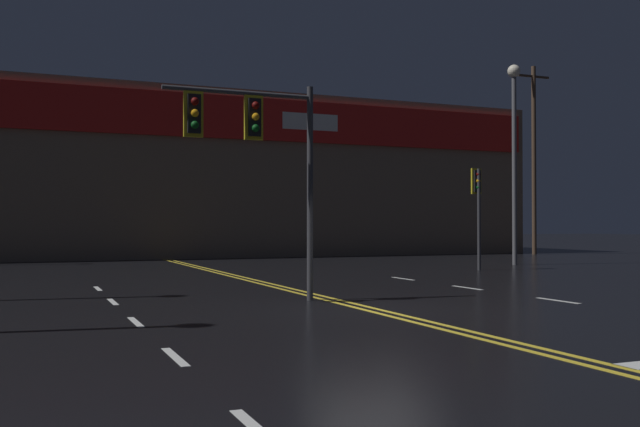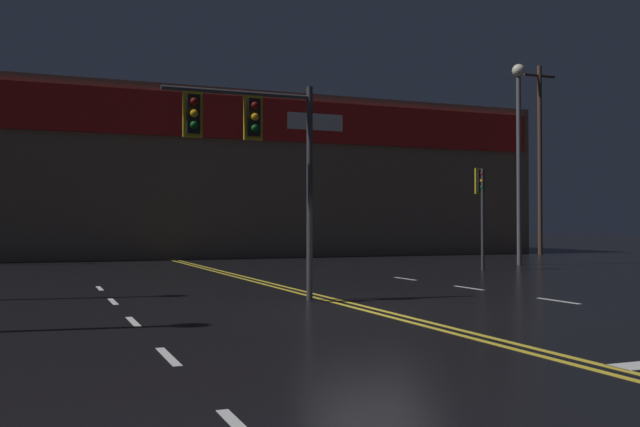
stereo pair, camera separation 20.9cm
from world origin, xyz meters
name	(u,v)px [view 2 (the right image)]	position (x,y,z in m)	size (l,w,h in m)	color
ground_plane	(372,310)	(0.00, 0.00, 0.00)	(200.00, 200.00, 0.00)	black
road_markings	(439,315)	(0.86, -1.16, 0.00)	(13.98, 60.00, 0.01)	gold
traffic_signal_median	(250,136)	(-1.92, 2.22, 3.70)	(3.45, 0.36, 4.90)	#38383D
traffic_signal_corner_northeast	(481,195)	(9.52, 10.01, 2.87)	(0.42, 0.36, 3.91)	#38383D
streetlight_near_right	(519,135)	(13.11, 12.39, 5.63)	(0.56, 0.56, 8.72)	#59595E
building_backdrop	(156,177)	(0.00, 27.88, 4.44)	(43.75, 10.23, 8.86)	#7A6651
utility_pole_row	(173,141)	(-0.26, 21.08, 5.75)	(45.37, 0.26, 11.14)	#4C3828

